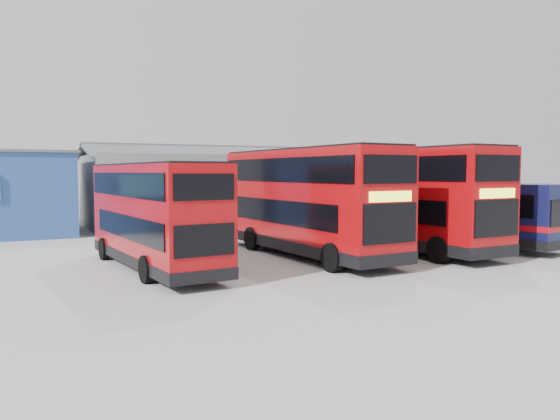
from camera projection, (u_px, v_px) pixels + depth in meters
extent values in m
plane|color=#A9A9A4|center=(317.00, 265.00, 22.64)|extent=(120.00, 120.00, 0.00)
cube|color=gray|center=(282.00, 189.00, 43.91)|extent=(30.00, 12.00, 5.00)
cube|color=#55595E|center=(298.00, 154.00, 41.20)|extent=(30.50, 6.33, 1.29)
cube|color=#55595E|center=(268.00, 156.00, 46.23)|extent=(30.50, 6.33, 1.29)
cube|color=#A4090D|center=(154.00, 213.00, 21.51)|extent=(3.37, 10.07, 3.81)
cube|color=black|center=(155.00, 256.00, 21.63)|extent=(3.41, 10.11, 0.42)
cube|color=black|center=(186.00, 224.00, 21.84)|extent=(0.92, 8.34, 0.89)
cube|color=black|center=(127.00, 227.00, 20.60)|extent=(0.92, 8.34, 0.89)
cube|color=black|center=(182.00, 184.00, 22.05)|extent=(1.02, 9.27, 0.89)
cube|color=black|center=(123.00, 184.00, 20.81)|extent=(1.02, 9.27, 0.89)
cube|color=black|center=(120.00, 218.00, 25.77)|extent=(2.11, 0.27, 1.27)
cube|color=black|center=(119.00, 182.00, 25.65)|extent=(2.11, 0.27, 0.89)
cube|color=#EBFF35|center=(120.00, 200.00, 25.72)|extent=(1.69, 0.21, 0.33)
cube|color=black|center=(205.00, 240.00, 17.33)|extent=(2.06, 0.26, 1.04)
cube|color=black|center=(204.00, 187.00, 17.21)|extent=(2.06, 0.26, 0.85)
cube|color=black|center=(153.00, 164.00, 21.38)|extent=(3.22, 9.92, 0.09)
cylinder|color=black|center=(154.00, 245.00, 25.14)|extent=(0.40, 1.00, 0.98)
cylinder|color=black|center=(104.00, 249.00, 23.97)|extent=(0.40, 1.00, 0.98)
cylinder|color=black|center=(207.00, 264.00, 20.10)|extent=(0.40, 1.00, 0.98)
cylinder|color=black|center=(147.00, 269.00, 18.92)|extent=(0.40, 1.00, 0.98)
cube|color=#A4090D|center=(306.00, 199.00, 24.97)|extent=(3.54, 11.71, 4.45)
cube|color=black|center=(306.00, 243.00, 25.11)|extent=(3.59, 11.76, 0.49)
cube|color=black|center=(275.00, 211.00, 24.71)|extent=(0.73, 9.77, 1.04)
cube|color=black|center=(326.00, 209.00, 26.08)|extent=(0.73, 9.77, 1.04)
cube|color=black|center=(280.00, 170.00, 24.19)|extent=(0.81, 10.87, 1.04)
cube|color=black|center=(331.00, 170.00, 25.56)|extent=(0.81, 10.87, 1.04)
cube|color=black|center=(390.00, 223.00, 19.98)|extent=(2.47, 0.23, 1.48)
cube|color=black|center=(391.00, 169.00, 19.85)|extent=(2.47, 0.23, 1.04)
cube|color=#EBFF35|center=(391.00, 196.00, 19.90)|extent=(1.98, 0.18, 0.38)
cube|color=black|center=(250.00, 206.00, 30.05)|extent=(2.42, 0.22, 1.21)
cube|color=black|center=(250.00, 170.00, 29.91)|extent=(2.42, 0.22, 0.99)
cube|color=black|center=(306.00, 150.00, 24.82)|extent=(3.37, 11.53, 0.11)
cylinder|color=black|center=(332.00, 258.00, 20.98)|extent=(0.43, 1.17, 1.14)
cylinder|color=black|center=(386.00, 253.00, 22.28)|extent=(0.43, 1.17, 1.14)
cylinder|color=black|center=(252.00, 239.00, 27.00)|extent=(0.43, 1.17, 1.14)
cylinder|color=black|center=(298.00, 235.00, 28.29)|extent=(0.43, 1.17, 1.14)
cube|color=#A4090D|center=(399.00, 196.00, 27.06)|extent=(3.43, 11.84, 4.52)
cube|color=black|center=(399.00, 237.00, 27.20)|extent=(3.47, 11.89, 0.50)
cube|color=black|center=(371.00, 207.00, 26.81)|extent=(0.60, 9.91, 1.06)
cube|color=black|center=(415.00, 206.00, 28.16)|extent=(0.60, 9.91, 1.06)
cube|color=black|center=(377.00, 169.00, 26.29)|extent=(0.66, 11.03, 1.06)
cube|color=black|center=(421.00, 169.00, 27.64)|extent=(0.66, 11.03, 1.06)
cube|color=black|center=(497.00, 218.00, 21.96)|extent=(2.51, 0.19, 1.51)
cube|color=black|center=(498.00, 168.00, 21.82)|extent=(2.51, 0.19, 1.06)
cube|color=#EBFF35|center=(498.00, 193.00, 21.88)|extent=(2.01, 0.15, 0.39)
cube|color=black|center=(333.00, 203.00, 32.25)|extent=(2.45, 0.19, 1.23)
cube|color=black|center=(333.00, 169.00, 32.11)|extent=(2.45, 0.19, 1.00)
cube|color=black|center=(400.00, 150.00, 26.90)|extent=(3.25, 11.67, 0.11)
cylinder|color=black|center=(439.00, 250.00, 23.00)|extent=(0.42, 1.18, 1.16)
cylinder|color=black|center=(483.00, 246.00, 24.28)|extent=(0.42, 1.18, 1.16)
cylinder|color=black|center=(342.00, 233.00, 29.15)|extent=(0.42, 1.18, 1.16)
cylinder|color=black|center=(382.00, 231.00, 30.43)|extent=(0.42, 1.18, 1.16)
cube|color=#0E1840|center=(451.00, 210.00, 29.42)|extent=(4.88, 12.38, 2.91)
cube|color=black|center=(451.00, 233.00, 29.51)|extent=(4.94, 12.43, 0.44)
cube|color=#A90D16|center=(451.00, 219.00, 29.46)|extent=(4.92, 12.42, 0.27)
cube|color=black|center=(473.00, 200.00, 29.94)|extent=(1.88, 9.95, 1.04)
cube|color=black|center=(440.00, 202.00, 28.31)|extent=(1.88, 9.95, 1.04)
cube|color=black|center=(371.00, 201.00, 34.31)|extent=(2.44, 0.50, 1.43)
cylinder|color=black|center=(406.00, 225.00, 33.74)|extent=(0.55, 1.19, 1.14)
cylinder|color=black|center=(376.00, 228.00, 32.20)|extent=(0.55, 1.19, 1.14)
cylinder|color=black|center=(524.00, 237.00, 27.53)|extent=(0.55, 1.19, 1.14)
cylinder|color=black|center=(494.00, 241.00, 25.99)|extent=(0.55, 1.19, 1.14)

